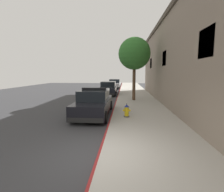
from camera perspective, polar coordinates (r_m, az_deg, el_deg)
name	(u,v)px	position (r m, az deg, el deg)	size (l,w,h in m)	color
ground_plane	(70,103)	(16.16, -13.45, -2.28)	(29.48, 60.00, 0.20)	#353538
sidewalk_pavement	(138,102)	(15.40, 8.33, -1.99)	(3.67, 60.00, 0.14)	#ADA89E
curb_painted_edge	(116,102)	(15.38, 1.34, -1.92)	(0.08, 60.00, 0.14)	maroon
storefront_building	(198,60)	(14.98, 26.14, 10.36)	(5.31, 25.28, 7.04)	gray
police_cruiser	(94,103)	(10.85, -5.81, -2.28)	(1.94, 4.84, 1.68)	black
parked_car_silver_ahead	(109,88)	(21.22, -1.14, 2.49)	(1.94, 4.84, 1.56)	black
parked_car_dark_far	(115,84)	(29.64, 0.87, 3.89)	(1.94, 4.84, 1.56)	#B2B5BA
fire_hydrant	(127,111)	(9.88, 4.74, -4.76)	(0.44, 0.40, 0.76)	#4C4C51
street_tree	(134,54)	(16.13, 7.25, 13.35)	(2.83, 2.83, 5.56)	brown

